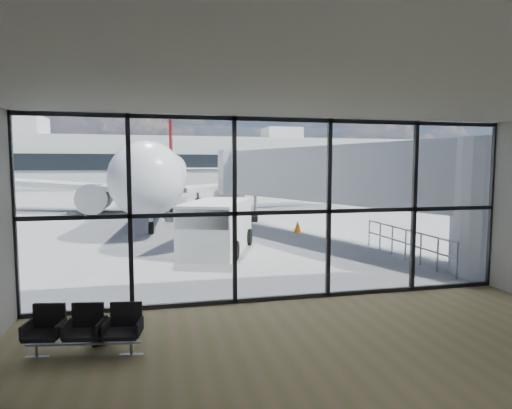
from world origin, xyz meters
name	(u,v)px	position (x,y,z in m)	size (l,w,h in m)	color
ground	(185,196)	(0.00, 40.00, 0.00)	(220.00, 220.00, 0.00)	slate
lounge_shell	(383,216)	(0.00, -4.80, 2.65)	(12.02, 8.01, 4.51)	brown
glass_curtain_wall	(283,210)	(0.00, 0.00, 2.25)	(12.10, 0.12, 4.50)	white
jet_bridge	(346,180)	(4.90, 7.07, 2.76)	(8.00, 16.50, 4.33)	#ABAEB0
apron_railing	(405,240)	(5.60, 3.50, 0.72)	(0.06, 5.46, 1.11)	gray
far_terminal	(173,161)	(-0.59, 61.97, 4.21)	(80.00, 12.20, 11.00)	silver
tree_3	(16,159)	(-27.00, 72.00, 4.63)	(4.95, 4.95, 7.12)	#382619
tree_4	(53,156)	(-21.00, 72.00, 5.25)	(5.61, 5.61, 8.07)	#382619
tree_5	(89,153)	(-15.00, 72.00, 5.88)	(6.27, 6.27, 9.03)	#382619
seating_row	(86,327)	(-4.26, -2.17, 0.49)	(1.98, 0.86, 0.88)	gray
backpack	(101,332)	(-4.06, -1.81, 0.24)	(0.39, 0.38, 0.50)	black
airliner	(165,175)	(-2.49, 24.70, 2.71)	(29.75, 34.49, 8.88)	silver
service_van	(216,226)	(-0.79, 6.44, 1.01)	(3.49, 4.94, 1.97)	silver
belt_loader	(159,205)	(-2.98, 21.40, 0.56)	(2.01, 3.79, 1.66)	black
traffic_cone_a	(237,222)	(1.27, 13.27, 0.27)	(0.40, 0.40, 0.56)	orange
traffic_cone_c	(298,227)	(3.88, 10.46, 0.29)	(0.43, 0.43, 0.61)	orange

